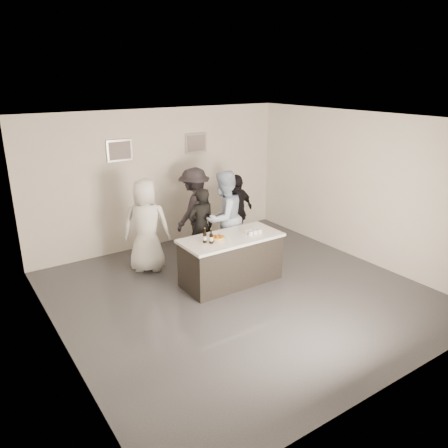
# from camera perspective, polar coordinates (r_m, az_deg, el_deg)

# --- Properties ---
(floor) EXTENTS (6.00, 6.00, 0.00)m
(floor) POSITION_cam_1_polar(r_m,az_deg,el_deg) (7.82, 2.07, -8.99)
(floor) COLOR #3D3D42
(floor) RESTS_ON ground
(ceiling) EXTENTS (6.00, 6.00, 0.00)m
(ceiling) POSITION_cam_1_polar(r_m,az_deg,el_deg) (6.94, 2.37, 13.45)
(ceiling) COLOR white
(wall_back) EXTENTS (6.00, 0.04, 3.00)m
(wall_back) POSITION_cam_1_polar(r_m,az_deg,el_deg) (9.74, -8.28, 5.92)
(wall_back) COLOR silver
(wall_back) RESTS_ON ground
(wall_front) EXTENTS (6.00, 0.04, 3.00)m
(wall_front) POSITION_cam_1_polar(r_m,az_deg,el_deg) (5.29, 21.82, -6.65)
(wall_front) COLOR silver
(wall_front) RESTS_ON ground
(wall_left) EXTENTS (0.04, 6.00, 3.00)m
(wall_left) POSITION_cam_1_polar(r_m,az_deg,el_deg) (6.08, -21.37, -3.28)
(wall_left) COLOR silver
(wall_left) RESTS_ON ground
(wall_right) EXTENTS (0.04, 6.00, 3.00)m
(wall_right) POSITION_cam_1_polar(r_m,az_deg,el_deg) (9.27, 17.44, 4.58)
(wall_right) COLOR silver
(wall_right) RESTS_ON ground
(picture_left) EXTENTS (0.54, 0.04, 0.44)m
(picture_left) POSITION_cam_1_polar(r_m,az_deg,el_deg) (9.23, -13.49, 9.32)
(picture_left) COLOR #B2B2B7
(picture_left) RESTS_ON wall_back
(picture_right) EXTENTS (0.54, 0.04, 0.44)m
(picture_right) POSITION_cam_1_polar(r_m,az_deg,el_deg) (10.00, -3.68, 10.50)
(picture_right) COLOR #B2B2B7
(picture_right) RESTS_ON wall_back
(bar_counter) EXTENTS (1.86, 0.86, 0.90)m
(bar_counter) POSITION_cam_1_polar(r_m,az_deg,el_deg) (8.02, 0.92, -4.67)
(bar_counter) COLOR white
(bar_counter) RESTS_ON ground
(cake) EXTENTS (0.24, 0.24, 0.07)m
(cake) POSITION_cam_1_polar(r_m,az_deg,el_deg) (7.63, -0.80, -1.97)
(cake) COLOR yellow
(cake) RESTS_ON bar_counter
(beer_bottle_a) EXTENTS (0.07, 0.07, 0.26)m
(beer_bottle_a) POSITION_cam_1_polar(r_m,az_deg,el_deg) (7.54, -2.53, -1.51)
(beer_bottle_a) COLOR black
(beer_bottle_a) RESTS_ON bar_counter
(beer_bottle_b) EXTENTS (0.07, 0.07, 0.26)m
(beer_bottle_b) POSITION_cam_1_polar(r_m,az_deg,el_deg) (7.50, -1.69, -1.62)
(beer_bottle_b) COLOR black
(beer_bottle_b) RESTS_ON bar_counter
(tumbler_cluster) EXTENTS (0.30, 0.19, 0.08)m
(tumbler_cluster) POSITION_cam_1_polar(r_m,az_deg,el_deg) (8.01, 3.87, -0.98)
(tumbler_cluster) COLOR orange
(tumbler_cluster) RESTS_ON bar_counter
(candles) EXTENTS (0.24, 0.08, 0.01)m
(candles) POSITION_cam_1_polar(r_m,az_deg,el_deg) (7.46, 0.00, -2.75)
(candles) COLOR pink
(candles) RESTS_ON bar_counter
(person_main_black) EXTENTS (0.59, 0.40, 1.60)m
(person_main_black) POSITION_cam_1_polar(r_m,az_deg,el_deg) (8.63, -3.01, -0.43)
(person_main_black) COLOR black
(person_main_black) RESTS_ON ground
(person_main_blue) EXTENTS (1.09, 0.95, 1.90)m
(person_main_blue) POSITION_cam_1_polar(r_m,az_deg,el_deg) (8.72, -0.01, 0.83)
(person_main_blue) COLOR #AEC2E4
(person_main_blue) RESTS_ON ground
(person_guest_left) EXTENTS (1.07, 0.97, 1.83)m
(person_guest_left) POSITION_cam_1_polar(r_m,az_deg,el_deg) (8.50, -10.13, -0.21)
(person_guest_left) COLOR silver
(person_guest_left) RESTS_ON ground
(person_guest_right) EXTENTS (1.05, 0.66, 1.66)m
(person_guest_right) POSITION_cam_1_polar(r_m,az_deg,el_deg) (9.49, 1.73, 1.58)
(person_guest_right) COLOR black
(person_guest_right) RESTS_ON ground
(person_guest_back) EXTENTS (1.35, 1.15, 1.81)m
(person_guest_back) POSITION_cam_1_polar(r_m,az_deg,el_deg) (9.44, -3.85, 1.94)
(person_guest_back) COLOR #27232A
(person_guest_back) RESTS_ON ground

